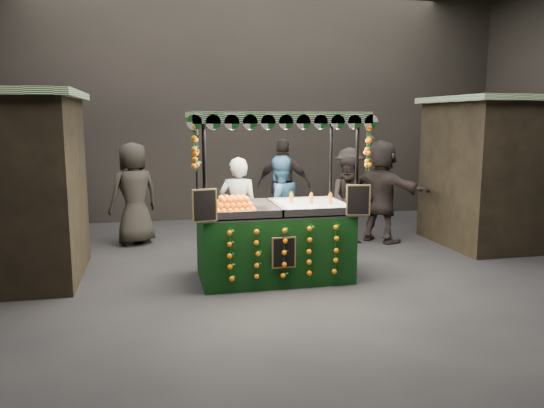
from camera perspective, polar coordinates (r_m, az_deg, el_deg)
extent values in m
plane|color=black|center=(7.48, 3.33, -8.25)|extent=(12.00, 12.00, 0.00)
cube|color=black|center=(12.03, -3.19, 10.37)|extent=(12.00, 0.10, 5.00)
cube|color=black|center=(10.56, 24.65, 2.95)|extent=(2.80, 2.00, 2.50)
cube|color=#12551A|center=(10.52, 25.13, 10.00)|extent=(3.00, 2.20, 0.10)
cube|color=black|center=(7.53, 0.18, -4.43)|extent=(2.05, 1.12, 0.93)
cube|color=silver|center=(7.43, 0.18, -0.80)|extent=(2.05, 1.12, 0.04)
cylinder|color=black|center=(6.73, -7.12, -0.46)|extent=(0.05, 0.05, 2.24)
cylinder|color=black|center=(7.19, 8.90, 0.12)|extent=(0.05, 0.05, 2.24)
cylinder|color=black|center=(7.78, -7.88, 0.81)|extent=(0.05, 0.05, 2.24)
cylinder|color=black|center=(8.18, 6.19, 1.25)|extent=(0.05, 0.05, 2.24)
cube|color=#12551A|center=(7.32, 0.19, 9.46)|extent=(2.28, 1.35, 0.07)
cube|color=white|center=(7.56, 4.32, -0.22)|extent=(0.91, 1.01, 0.07)
cube|color=black|center=(6.67, -7.16, -0.14)|extent=(0.31, 0.09, 0.41)
cube|color=black|center=(7.14, 9.14, 0.42)|extent=(0.31, 0.09, 0.41)
cube|color=black|center=(6.96, 1.27, -5.18)|extent=(0.32, 0.02, 0.41)
imported|color=gray|center=(8.27, -3.59, -0.70)|extent=(0.69, 0.55, 1.65)
imported|color=navy|center=(8.63, 0.69, -0.29)|extent=(0.93, 0.81, 1.64)
imported|color=#2B2623|center=(9.40, -24.55, -0.03)|extent=(0.73, 0.60, 1.74)
imported|color=black|center=(9.71, 8.30, 0.41)|extent=(0.91, 0.81, 1.56)
imported|color=#2C2724|center=(10.75, 1.25, 2.08)|extent=(1.16, 0.83, 1.83)
imported|color=#2A2522|center=(11.07, 8.19, 1.71)|extent=(0.96, 1.21, 1.65)
imported|color=#282520|center=(9.80, -14.45, 1.06)|extent=(1.05, 0.92, 1.81)
imported|color=#2C2523|center=(9.88, 11.55, 1.33)|extent=(1.43, 1.72, 1.85)
imported|color=#2C2723|center=(12.20, 8.11, 2.06)|extent=(0.40, 0.57, 1.51)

